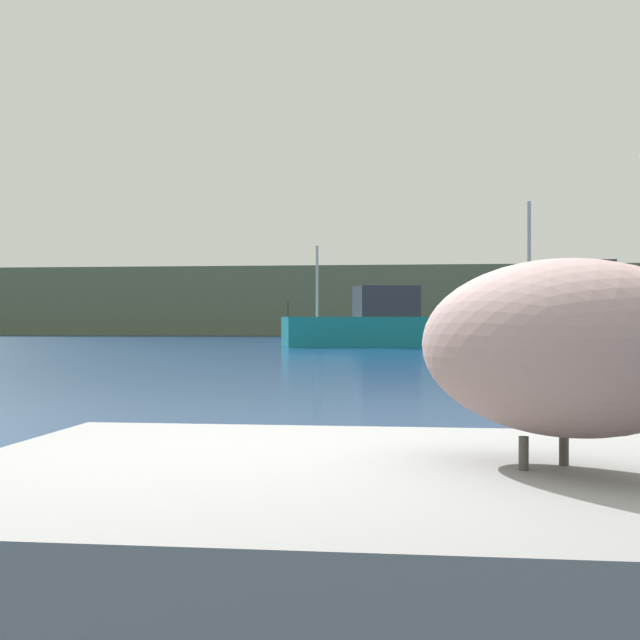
# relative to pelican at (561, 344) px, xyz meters

# --- Properties ---
(hillside_backdrop) EXTENTS (140.00, 17.32, 5.10)m
(hillside_backdrop) POSITION_rel_pelican_xyz_m (-0.55, 74.15, 1.32)
(hillside_backdrop) COLOR #5B664C
(hillside_backdrop) RESTS_ON ground
(pier_dock) EXTENTS (3.75, 2.14, 0.85)m
(pier_dock) POSITION_rel_pelican_xyz_m (-0.01, 0.01, -0.80)
(pier_dock) COLOR gray
(pier_dock) RESTS_ON ground
(pelican) EXTENTS (1.11, 1.23, 0.97)m
(pelican) POSITION_rel_pelican_xyz_m (0.00, 0.00, 0.00)
(pelican) COLOR gray
(pelican) RESTS_ON pier_dock
(fishing_boat_teal) EXTENTS (7.78, 4.56, 4.56)m
(fishing_boat_teal) POSITION_rel_pelican_xyz_m (-3.83, 40.60, -0.21)
(fishing_boat_teal) COLOR teal
(fishing_boat_teal) RESTS_ON ground
(fishing_boat_orange) EXTENTS (5.03, 1.63, 4.95)m
(fishing_boat_orange) POSITION_rel_pelican_xyz_m (3.72, 27.50, -0.11)
(fishing_boat_orange) COLOR orange
(fishing_boat_orange) RESTS_ON ground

